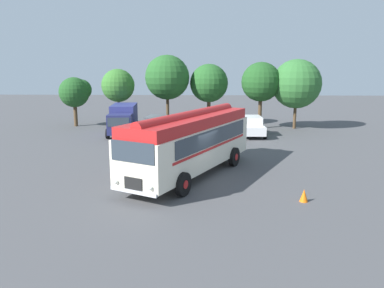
% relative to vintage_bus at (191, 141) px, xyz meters
% --- Properties ---
extents(ground_plane, '(120.00, 120.00, 0.00)m').
position_rel_vintage_bus_xyz_m(ground_plane, '(0.22, -0.80, -1.89)').
color(ground_plane, '#474749').
extents(vintage_bus, '(6.71, 10.11, 3.49)m').
position_rel_vintage_bus_xyz_m(vintage_bus, '(0.00, 0.00, 0.00)').
color(vintage_bus, silver).
rests_on(vintage_bus, ground).
extents(car_near_left, '(2.41, 4.40, 1.66)m').
position_rel_vintage_bus_xyz_m(car_near_left, '(-3.45, 11.78, -1.05)').
color(car_near_left, '#4C5156').
rests_on(car_near_left, ground).
extents(car_mid_left, '(2.36, 4.38, 1.66)m').
position_rel_vintage_bus_xyz_m(car_mid_left, '(-0.86, 11.48, -1.05)').
color(car_mid_left, silver).
rests_on(car_mid_left, ground).
extents(car_mid_right, '(2.18, 4.31, 1.66)m').
position_rel_vintage_bus_xyz_m(car_mid_right, '(1.89, 11.55, -1.05)').
color(car_mid_right, '#4C5156').
rests_on(car_mid_right, ground).
extents(car_far_right, '(2.05, 4.25, 1.66)m').
position_rel_vintage_bus_xyz_m(car_far_right, '(4.67, 11.96, -1.05)').
color(car_far_right, silver).
rests_on(car_far_right, ground).
extents(box_van, '(2.71, 5.91, 2.50)m').
position_rel_vintage_bus_xyz_m(box_van, '(-6.35, 12.47, -0.53)').
color(box_van, navy).
rests_on(box_van, ground).
extents(tree_far_left, '(3.05, 2.91, 4.78)m').
position_rel_vintage_bus_xyz_m(tree_far_left, '(-11.89, 16.83, 1.47)').
color(tree_far_left, '#4C3823').
rests_on(tree_far_left, ground).
extents(tree_left_of_centre, '(3.15, 3.15, 5.57)m').
position_rel_vintage_bus_xyz_m(tree_left_of_centre, '(-7.54, 16.55, 2.11)').
color(tree_left_of_centre, '#4C3823').
rests_on(tree_left_of_centre, ground).
extents(tree_centre, '(4.27, 4.27, 6.89)m').
position_rel_vintage_bus_xyz_m(tree_centre, '(-3.09, 17.05, 2.95)').
color(tree_centre, '#4C3823').
rests_on(tree_centre, ground).
extents(tree_right_of_centre, '(3.73, 3.73, 6.04)m').
position_rel_vintage_bus_xyz_m(tree_right_of_centre, '(1.06, 17.77, 2.23)').
color(tree_right_of_centre, '#4C3823').
rests_on(tree_right_of_centre, ground).
extents(tree_far_right, '(3.64, 3.64, 6.20)m').
position_rel_vintage_bus_xyz_m(tree_far_right, '(5.98, 15.91, 2.44)').
color(tree_far_right, '#4C3823').
rests_on(tree_far_right, ground).
extents(tree_extra_right, '(4.54, 4.54, 6.46)m').
position_rel_vintage_bus_xyz_m(tree_extra_right, '(9.07, 16.02, 2.25)').
color(tree_extra_right, '#4C3823').
rests_on(tree_extra_right, ground).
extents(traffic_cone, '(0.36, 0.36, 0.55)m').
position_rel_vintage_bus_xyz_m(traffic_cone, '(5.04, -3.88, -1.62)').
color(traffic_cone, orange).
rests_on(traffic_cone, ground).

